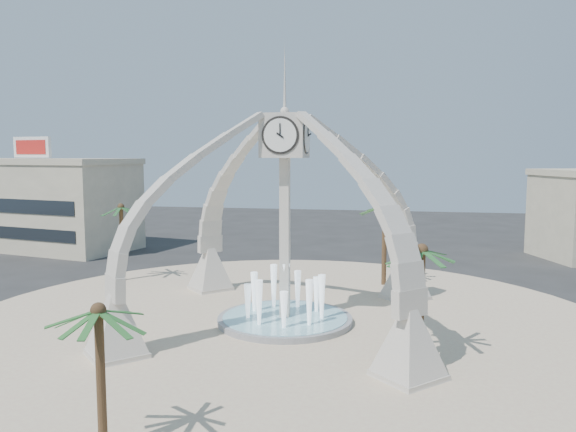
% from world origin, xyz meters
% --- Properties ---
extents(ground, '(140.00, 140.00, 0.00)m').
position_xyz_m(ground, '(0.00, 0.00, 0.00)').
color(ground, '#282828').
rests_on(ground, ground).
extents(plaza, '(40.00, 40.00, 0.06)m').
position_xyz_m(plaza, '(0.00, 0.00, 0.03)').
color(plaza, beige).
rests_on(plaza, ground).
extents(clock_tower, '(17.94, 17.94, 16.30)m').
position_xyz_m(clock_tower, '(-0.00, -0.00, 6.49)').
color(clock_tower, '#BCB4A7').
rests_on(clock_tower, ground).
extents(fountain, '(8.00, 8.00, 3.62)m').
position_xyz_m(fountain, '(0.00, 0.00, 0.29)').
color(fountain, '#99999C').
rests_on(fountain, ground).
extents(building_nw, '(23.75, 13.73, 11.90)m').
position_xyz_m(building_nw, '(-32.00, 22.00, 4.83)').
color(building_nw, beige).
rests_on(building_nw, ground).
extents(palm_east, '(4.72, 4.72, 6.15)m').
position_xyz_m(palm_east, '(7.63, -4.54, 5.36)').
color(palm_east, brown).
rests_on(palm_east, ground).
extents(palm_west, '(3.49, 3.49, 6.56)m').
position_xyz_m(palm_west, '(-14.89, 8.61, 5.82)').
color(palm_west, brown).
rests_on(palm_west, ground).
extents(palm_north, '(4.49, 4.49, 6.88)m').
position_xyz_m(palm_north, '(5.49, 11.11, 6.06)').
color(palm_north, brown).
rests_on(palm_north, ground).
extents(palm_south, '(3.73, 3.73, 5.51)m').
position_xyz_m(palm_south, '(-3.10, -15.44, 4.82)').
color(palm_south, brown).
rests_on(palm_south, ground).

